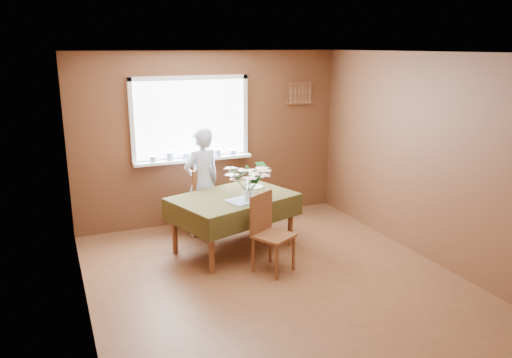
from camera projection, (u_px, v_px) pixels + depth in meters
name	position (u px, v px, depth m)	size (l,w,h in m)	color
floor	(275.00, 280.00, 5.63)	(4.50, 4.50, 0.00)	brown
ceiling	(277.00, 52.00, 4.99)	(4.50, 4.50, 0.00)	white
wall_back	(211.00, 138.00, 7.31)	(4.00, 4.00, 0.00)	brown
wall_front	(420.00, 250.00, 3.31)	(4.00, 4.00, 0.00)	brown
wall_left	(78.00, 194.00, 4.56)	(4.50, 4.50, 0.00)	brown
wall_right	(425.00, 157.00, 6.06)	(4.50, 4.50, 0.00)	brown
window_assembly	(192.00, 133.00, 7.12)	(1.72, 0.20, 1.22)	white
spoon_rack	(300.00, 94.00, 7.67)	(0.44, 0.05, 0.33)	brown
dining_table	(233.00, 202.00, 6.34)	(1.73, 1.42, 0.73)	brown
chair_far	(197.00, 198.00, 6.94)	(0.57, 0.57, 0.95)	brown
chair_near	(268.00, 229.00, 5.79)	(0.54, 0.54, 0.92)	brown
seated_woman	(202.00, 182.00, 6.81)	(0.55, 0.36, 1.52)	white
flower_bouquet	(248.00, 177.00, 6.09)	(0.51, 0.51, 0.43)	white
side_plate	(254.00, 187.00, 6.69)	(0.25, 0.25, 0.01)	white
table_knife	(251.00, 196.00, 6.30)	(0.02, 0.24, 0.00)	silver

